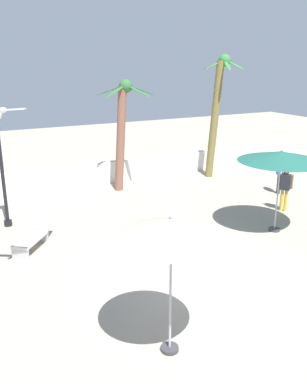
% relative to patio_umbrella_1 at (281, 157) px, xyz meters
% --- Properties ---
extents(ground_plane, '(56.00, 56.00, 0.00)m').
position_rel_patio_umbrella_1_xyz_m(ground_plane, '(-3.72, -1.42, -2.62)').
color(ground_plane, '#9E9384').
extents(boundary_wall, '(25.20, 0.30, 1.03)m').
position_rel_patio_umbrella_1_xyz_m(boundary_wall, '(-3.72, 8.20, -2.11)').
color(boundary_wall, silver).
rests_on(boundary_wall, ground_plane).
extents(patio_umbrella_1, '(2.86, 2.86, 2.86)m').
position_rel_patio_umbrella_1_xyz_m(patio_umbrella_1, '(0.00, 0.00, 0.00)').
color(patio_umbrella_1, '#333338').
rests_on(patio_umbrella_1, ground_plane).
extents(patio_umbrella_2, '(2.13, 2.13, 2.94)m').
position_rel_patio_umbrella_1_xyz_m(patio_umbrella_2, '(-6.31, -3.75, 0.05)').
color(patio_umbrella_2, '#333338').
rests_on(patio_umbrella_2, ground_plane).
extents(palm_tree_0, '(2.27, 2.14, 5.93)m').
position_rel_patio_umbrella_1_xyz_m(palm_tree_0, '(2.39, 6.95, 0.95)').
color(palm_tree_0, brown).
rests_on(palm_tree_0, ground_plane).
extents(palm_tree_2, '(2.59, 2.56, 4.89)m').
position_rel_patio_umbrella_1_xyz_m(palm_tree_2, '(-2.68, 6.90, 0.38)').
color(palm_tree_2, brown).
rests_on(palm_tree_2, ground_plane).
extents(lamp_post_0, '(0.40, 0.40, 4.15)m').
position_rel_patio_umbrella_1_xyz_m(lamp_post_0, '(-8.13, 4.73, 0.06)').
color(lamp_post_0, black).
rests_on(lamp_post_0, ground_plane).
extents(lounge_chair_0, '(1.62, 1.80, 0.84)m').
position_rel_patio_umbrella_1_xyz_m(lounge_chair_0, '(-7.66, 2.54, -2.23)').
color(lounge_chair_0, '#B7B7BC').
rests_on(lounge_chair_0, ground_plane).
extents(guest_0, '(0.39, 0.49, 1.71)m').
position_rel_patio_umbrella_1_xyz_m(guest_0, '(3.14, 3.14, -1.59)').
color(guest_0, '#26262D').
rests_on(guest_0, ground_plane).
extents(guest_1, '(0.41, 0.47, 1.72)m').
position_rel_patio_umbrella_1_xyz_m(guest_1, '(1.70, 1.35, -1.57)').
color(guest_1, gold).
rests_on(guest_1, ground_plane).
extents(seagull_0, '(0.92, 0.68, 0.14)m').
position_rel_patio_umbrella_1_xyz_m(seagull_0, '(-8.60, -0.36, 2.00)').
color(seagull_0, white).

